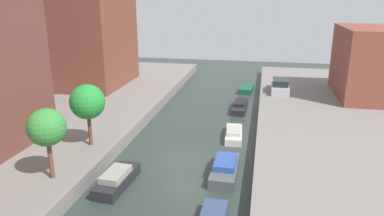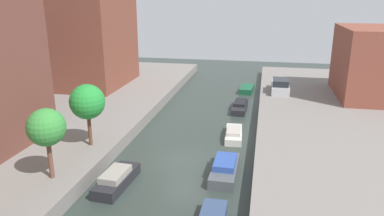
% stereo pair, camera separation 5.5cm
% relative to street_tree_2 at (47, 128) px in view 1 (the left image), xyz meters
% --- Properties ---
extents(ground_plane, '(84.00, 84.00, 0.00)m').
position_rel_street_tree_2_xyz_m(ground_plane, '(6.77, 5.78, -4.17)').
color(ground_plane, '#2D3833').
extents(street_tree_2, '(2.22, 2.22, 4.31)m').
position_rel_street_tree_2_xyz_m(street_tree_2, '(0.00, 0.00, 0.00)').
color(street_tree_2, brown).
rests_on(street_tree_2, quay_left).
extents(street_tree_3, '(2.49, 2.49, 4.50)m').
position_rel_street_tree_2_xyz_m(street_tree_3, '(0.00, 5.08, 0.07)').
color(street_tree_3, brown).
rests_on(street_tree_3, quay_left).
extents(parked_car, '(1.91, 4.72, 1.50)m').
position_rel_street_tree_2_xyz_m(parked_car, '(13.91, 23.19, -2.54)').
color(parked_car, '#B7B7BC').
rests_on(parked_car, quay_right).
extents(moored_boat_left_2, '(1.72, 4.25, 1.08)m').
position_rel_street_tree_2_xyz_m(moored_boat_left_2, '(3.43, 1.46, -3.71)').
color(moored_boat_left_2, '#232328').
rests_on(moored_boat_left_2, ground_plane).
extents(moored_boat_right_2, '(1.63, 4.42, 1.10)m').
position_rel_street_tree_2_xyz_m(moored_boat_right_2, '(9.89, 4.23, -3.70)').
color(moored_boat_right_2, '#4C5156').
rests_on(moored_boat_right_2, ground_plane).
extents(moored_boat_right_3, '(1.58, 4.00, 0.84)m').
position_rel_street_tree_2_xyz_m(moored_boat_right_3, '(9.88, 10.92, -3.81)').
color(moored_boat_right_3, beige).
rests_on(moored_boat_right_3, ground_plane).
extents(moored_boat_right_4, '(1.45, 4.55, 0.89)m').
position_rel_street_tree_2_xyz_m(moored_boat_right_4, '(9.82, 18.78, -3.79)').
color(moored_boat_right_4, '#232328').
rests_on(moored_boat_right_4, ground_plane).
extents(moored_boat_right_5, '(1.73, 3.49, 0.65)m').
position_rel_street_tree_2_xyz_m(moored_boat_right_5, '(10.09, 26.27, -3.84)').
color(moored_boat_right_5, '#195638').
rests_on(moored_boat_right_5, ground_plane).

